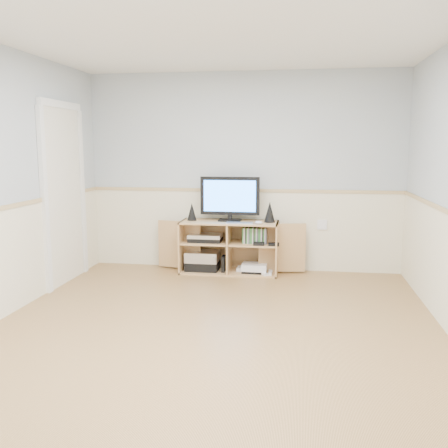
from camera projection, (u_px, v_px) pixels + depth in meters
The scene contains 11 objects.
room at pixel (209, 189), 4.28m from camera, with size 4.04×4.54×2.54m.
media_cabinet at pixel (230, 246), 6.31m from camera, with size 1.90×0.46×0.65m.
monitor at pixel (230, 197), 6.20m from camera, with size 0.74×0.18×0.55m.
speaker_left at pixel (192, 212), 6.28m from camera, with size 0.12×0.12×0.22m, color black.
speaker_right at pixel (270, 212), 6.13m from camera, with size 0.14×0.14×0.25m, color black.
keyboard at pixel (239, 223), 6.04m from camera, with size 0.33×0.13×0.01m, color silver.
mouse at pixel (259, 222), 6.01m from camera, with size 0.10×0.06×0.04m, color white.
av_components at pixel (204, 255), 6.32m from camera, with size 0.51×0.31×0.47m.
game_consoles at pixel (254, 268), 6.24m from camera, with size 0.45×0.30×0.11m.
game_cases at pixel (255, 236), 6.16m from camera, with size 0.30×0.14×0.19m, color #3F8C3F.
wall_outlet at pixel (322, 225), 6.27m from camera, with size 0.12×0.03×0.12m, color white.
Camera 1 is at (0.72, -4.08, 1.59)m, focal length 40.00 mm.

